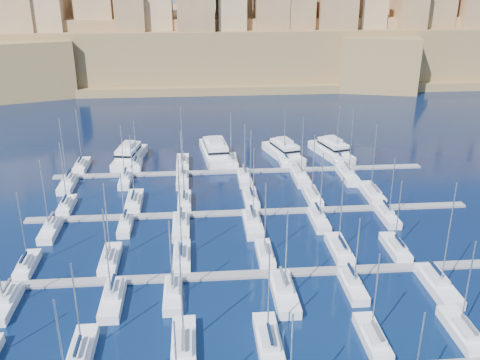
{
  "coord_description": "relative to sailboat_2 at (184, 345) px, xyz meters",
  "views": [
    {
      "loc": [
        -10.06,
        -81.63,
        43.66
      ],
      "look_at": [
        -2.51,
        6.0,
        8.51
      ],
      "focal_mm": 40.0,
      "sensor_mm": 36.0,
      "label": 1
    }
  ],
  "objects": [
    {
      "name": "sailboat_24",
      "position": [
        -23.08,
        43.19,
        -0.02
      ],
      "size": [
        2.47,
        8.25,
        13.69
      ],
      "color": "white",
      "rests_on": "ground"
    },
    {
      "name": "sailboat_44",
      "position": [
        -0.91,
        54.87,
        -0.03
      ],
      "size": [
        2.65,
        8.82,
        12.13
      ],
      "color": "white",
      "rests_on": "ground"
    },
    {
      "name": "sailboat_20",
      "position": [
        -1.64,
        11.02,
        -0.03
      ],
      "size": [
        2.55,
        8.51,
        12.8
      ],
      "color": "white",
      "rests_on": "ground"
    },
    {
      "name": "sailboat_43",
      "position": [
        -13.23,
        55.32,
        -0.02
      ],
      "size": [
        2.37,
        7.9,
        13.63
      ],
      "color": "white",
      "rests_on": "ground"
    },
    {
      "name": "sailboat_45",
      "position": [
        12.57,
        54.77,
        -0.02
      ],
      "size": [
        2.71,
        9.03,
        13.35
      ],
      "color": "white",
      "rests_on": "ground"
    },
    {
      "name": "ground",
      "position": [
        12.35,
        28.17,
        -0.76
      ],
      "size": [
        600.0,
        600.0,
        0.0
      ],
      "primitive_type": "plane",
      "color": "black",
      "rests_on": "ground"
    },
    {
      "name": "sailboat_27",
      "position": [
        12.79,
        43.64,
        -0.01
      ],
      "size": [
        2.75,
        9.17,
        15.04
      ],
      "color": "white",
      "rests_on": "ground"
    },
    {
      "name": "sailboat_5",
      "position": [
        35.17,
        -0.34,
        -0.02
      ],
      "size": [
        2.77,
        9.22,
        13.6
      ],
      "color": "white",
      "rests_on": "ground"
    },
    {
      "name": "sailboat_40",
      "position": [
        23.14,
        65.36,
        -0.02
      ],
      "size": [
        2.58,
        8.61,
        13.42
      ],
      "color": "white",
      "rests_on": "ground"
    },
    {
      "name": "sailboat_42",
      "position": [
        -25.19,
        54.5,
        0.0
      ],
      "size": [
        2.87,
        9.57,
        15.55
      ],
      "color": "white",
      "rests_on": "ground"
    },
    {
      "name": "sailboat_4",
      "position": [
        23.43,
        -0.56,
        -0.03
      ],
      "size": [
        2.63,
        8.76,
        12.6
      ],
      "color": "white",
      "rests_on": "ground"
    },
    {
      "name": "sailboat_34",
      "position": [
        24.16,
        32.85,
        -0.02
      ],
      "size": [
        2.65,
        8.85,
        14.06
      ],
      "color": "white",
      "rests_on": "ground"
    },
    {
      "name": "sailboat_21",
      "position": [
        14.0,
        10.01,
        0.0
      ],
      "size": [
        3.17,
        10.56,
        14.22
      ],
      "color": "white",
      "rests_on": "ground"
    },
    {
      "name": "sailboat_22",
      "position": [
        24.26,
        11.05,
        -0.04
      ],
      "size": [
        2.54,
        8.45,
        12.1
      ],
      "color": "white",
      "rests_on": "ground"
    },
    {
      "name": "sailboat_14",
      "position": [
        -0.54,
        21.58,
        -0.01
      ],
      "size": [
        2.71,
        9.05,
        14.53
      ],
      "color": "white",
      "rests_on": "ground"
    },
    {
      "name": "sailboat_12",
      "position": [
        -24.42,
        21.06,
        -0.03
      ],
      "size": [
        2.4,
        8.0,
        13.01
      ],
      "color": "white",
      "rests_on": "ground"
    },
    {
      "name": "sailboat_3",
      "position": [
        10.4,
        -0.08,
        -0.02
      ],
      "size": [
        2.93,
        9.75,
        13.13
      ],
      "color": "white",
      "rests_on": "ground"
    },
    {
      "name": "sailboat_15",
      "position": [
        12.76,
        21.22,
        -0.03
      ],
      "size": [
        2.5,
        8.32,
        13.17
      ],
      "color": "white",
      "rests_on": "ground"
    },
    {
      "name": "sailboat_38",
      "position": [
        -1.0,
        65.79,
        -0.01
      ],
      "size": [
        2.85,
        9.49,
        14.43
      ],
      "color": "white",
      "rests_on": "ground"
    },
    {
      "name": "sailboat_39",
      "position": [
        10.46,
        65.77,
        -0.02
      ],
      "size": [
        2.83,
        9.44,
        12.68
      ],
      "color": "white",
      "rests_on": "ground"
    },
    {
      "name": "sailboat_16",
      "position": [
        25.11,
        21.8,
        -0.02
      ],
      "size": [
        2.85,
        9.49,
        13.41
      ],
      "color": "white",
      "rests_on": "ground"
    },
    {
      "name": "sailboat_2",
      "position": [
        0.0,
        0.0,
        0.0
      ],
      "size": [
        2.97,
        9.91,
        14.98
      ],
      "color": "white",
      "rests_on": "ground"
    },
    {
      "name": "sailboat_41",
      "position": [
        35.98,
        65.59,
        -0.02
      ],
      "size": [
        2.72,
        9.08,
        13.91
      ],
      "color": "white",
      "rests_on": "ground"
    },
    {
      "name": "sailboat_26",
      "position": [
        -0.37,
        43.33,
        -0.02
      ],
      "size": [
        2.56,
        8.55,
        13.43
      ],
      "color": "white",
      "rests_on": "ground"
    },
    {
      "name": "sailboat_28",
      "position": [
        25.3,
        43.62,
        -0.02
      ],
      "size": [
        2.74,
        9.13,
        13.76
      ],
      "color": "white",
      "rests_on": "ground"
    },
    {
      "name": "sailboat_18",
      "position": [
        -24.47,
        10.86,
        -0.03
      ],
      "size": [
        2.65,
        8.84,
        12.16
      ],
      "color": "white",
      "rests_on": "ground"
    },
    {
      "name": "sailboat_25",
      "position": [
        -10.2,
        43.95,
        -0.01
      ],
      "size": [
        2.94,
        9.8,
        14.47
      ],
      "color": "white",
      "rests_on": "ground"
    },
    {
      "name": "sailboat_1",
      "position": [
        -12.21,
        -0.34,
        -0.02
      ],
      "size": [
        2.77,
        9.22,
        12.97
      ],
      "color": "white",
      "rests_on": "ground"
    },
    {
      "name": "sailboat_19",
      "position": [
        -9.96,
        10.53,
        -0.0
      ],
      "size": [
        2.85,
        9.51,
        15.14
      ],
      "color": "white",
      "rests_on": "ground"
    },
    {
      "name": "sailboat_32",
      "position": [
        -0.84,
        32.37,
        -0.0
      ],
      "size": [
        2.95,
        9.84,
        14.6
      ],
      "color": "white",
      "rests_on": "ground"
    },
    {
      "name": "pontoon_mid_near",
      "position": [
        12.35,
        16.17,
        -0.56
      ],
      "size": [
        84.0,
        2.0,
        0.4
      ],
      "primitive_type": "cube",
      "color": "slate",
      "rests_on": "ground"
    },
    {
      "name": "pontoon_far",
      "position": [
        12.35,
        60.17,
        -0.56
      ],
      "size": [
        84.0,
        2.0,
        0.4
      ],
      "primitive_type": "cube",
      "color": "slate",
      "rests_on": "ground"
    },
    {
      "name": "motor_yacht_c",
      "position": [
        23.6,
        69.26,
        0.97
      ],
      "size": [
        8.76,
        16.48,
        5.25
      ],
      "color": "white",
      "rests_on": "ground"
    },
    {
      "name": "sailboat_23",
      "position": [
        36.61,
        10.03,
        0.02
      ],
      "size": [
        3.16,
        10.52,
        17.43
      ],
      "color": "white",
      "rests_on": "ground"
    },
    {
      "name": "motor_yacht_b",
      "position": [
        6.93,
        70.85,
        0.97
      ],
      "size": [
        7.59,
        19.58,
        5.25
      ],
      "color": "white",
      "rests_on": "ground"
    },
    {
      "name": "sailboat_33",
      "position": [
        11.97,
        32.2,
        0.01
      ],
      "size": [
        3.06,
        10.19,
        15.59
      ],
      "color": "white",
      "rests_on": "ground"
    },
    {
      "name": "motor_yacht_a",
      "position": [
        -13.79,
        69.34,
        0.97
      ],
      "size": [
        7.44,
        16.55,
        5.25
      ],
      "color": "white",
      "rests_on": "ground"
    },
    {
      "name": "fortified_city",
      "position": [
        12.17,
        183.43,
        13.98
      ],
      "size": [
        460.0,
        108.95,
        59.52
      ],
      "color": "olive",
      "rests_on": "ground"
    },
    {
      "name": "pontoon_mid_far",
      "position": [
        12.35,
        38.17,
        -0.56
      ],
      "size": [
        84.0,
        2.0,
        0.4
      ],
      "primitive_type": "cube",
      "color": "slate",
      "rests_on": "ground"
    },
    {
      "name": "sailboat_37",
      "position": [
        -11.7,
        64.93,
        -0.05
      ],
      "size": [
        2.32,
        7.72,
        11.6
      ],
      "color": "white",
      "rests_on": "ground"
    },
    {
      "name": "sailboat_31",
      "position": [
        -10.79,
        33.48,
        -0.05
      ],
      "size": [
        2.27,
        7.57,
        11.07
      ],
      "color": "white",
      "rests_on": "ground"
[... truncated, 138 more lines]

